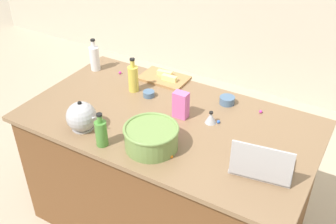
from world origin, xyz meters
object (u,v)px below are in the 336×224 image
at_px(bottle_oil, 133,78).
at_px(kitchen_timer, 211,118).
at_px(mixing_bowl_large, 151,137).
at_px(bottle_vinegar, 95,58).
at_px(bottle_olive, 101,133).
at_px(candy_bag, 181,105).
at_px(ramekin_medium, 149,94).
at_px(ramekin_small, 227,100).
at_px(butter_stick_left, 169,78).
at_px(butter_stick_right, 165,73).
at_px(kettle, 82,117).
at_px(cutting_board, 164,78).
at_px(laptop, 262,165).

xyz_separation_m(bottle_oil, kitchen_timer, (0.62, -0.08, -0.06)).
height_order(mixing_bowl_large, bottle_oil, bottle_oil).
xyz_separation_m(bottle_vinegar, kitchen_timer, (1.04, -0.20, -0.06)).
height_order(bottle_olive, candy_bag, bottle_olive).
bearing_deg(bottle_oil, ramekin_medium, -6.04).
height_order(bottle_vinegar, bottle_olive, bottle_vinegar).
bearing_deg(bottle_oil, bottle_olive, -72.28).
height_order(mixing_bowl_large, ramekin_small, mixing_bowl_large).
bearing_deg(mixing_bowl_large, butter_stick_left, 112.43).
bearing_deg(candy_bag, butter_stick_right, 131.70).
relative_size(mixing_bowl_large, butter_stick_left, 2.78).
bearing_deg(kettle, cutting_board, 81.68).
bearing_deg(butter_stick_left, bottle_olive, -87.73).
bearing_deg(butter_stick_left, kettle, -102.73).
bearing_deg(cutting_board, laptop, -32.57).
bearing_deg(bottle_olive, laptop, 15.26).
xyz_separation_m(butter_stick_left, candy_bag, (0.27, -0.33, 0.05)).
distance_m(kitchen_timer, candy_bag, 0.20).
distance_m(butter_stick_left, butter_stick_right, 0.08).
bearing_deg(kitchen_timer, bottle_oil, 172.32).
bearing_deg(mixing_bowl_large, kettle, -173.22).
bearing_deg(bottle_oil, cutting_board, 67.57).
bearing_deg(butter_stick_right, ramekin_medium, -81.78).
bearing_deg(kettle, kitchen_timer, 34.50).
height_order(bottle_oil, bottle_olive, bottle_oil).
relative_size(bottle_olive, ramekin_small, 2.10).
distance_m(bottle_oil, butter_stick_right, 0.28).
distance_m(mixing_bowl_large, butter_stick_right, 0.80).
xyz_separation_m(kettle, kitchen_timer, (0.63, 0.43, -0.04)).
distance_m(mixing_bowl_large, bottle_oil, 0.63).
xyz_separation_m(kettle, ramekin_medium, (0.14, 0.50, -0.06)).
relative_size(cutting_board, ramekin_small, 3.44).
height_order(laptop, butter_stick_left, laptop).
relative_size(kettle, butter_stick_left, 1.94).
bearing_deg(butter_stick_right, butter_stick_left, -35.34).
xyz_separation_m(laptop, ramekin_small, (-0.41, 0.52, -0.02)).
xyz_separation_m(bottle_olive, cutting_board, (-0.09, 0.82, -0.07)).
relative_size(ramekin_medium, candy_bag, 0.45).
bearing_deg(bottle_olive, butter_stick_left, 92.27).
xyz_separation_m(laptop, bottle_vinegar, (-1.45, 0.47, 0.05)).
height_order(bottle_vinegar, candy_bag, bottle_vinegar).
xyz_separation_m(bottle_vinegar, kettle, (0.41, -0.63, -0.02)).
height_order(bottle_oil, ramekin_medium, bottle_oil).
relative_size(bottle_vinegar, ramekin_small, 2.47).
bearing_deg(cutting_board, ramekin_medium, -82.93).
xyz_separation_m(bottle_vinegar, cutting_board, (0.52, 0.13, -0.09)).
bearing_deg(mixing_bowl_large, ramekin_small, 73.74).
height_order(bottle_vinegar, kitchen_timer, bottle_vinegar).
relative_size(bottle_oil, butter_stick_left, 2.19).
xyz_separation_m(mixing_bowl_large, cutting_board, (-0.34, 0.70, -0.06)).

